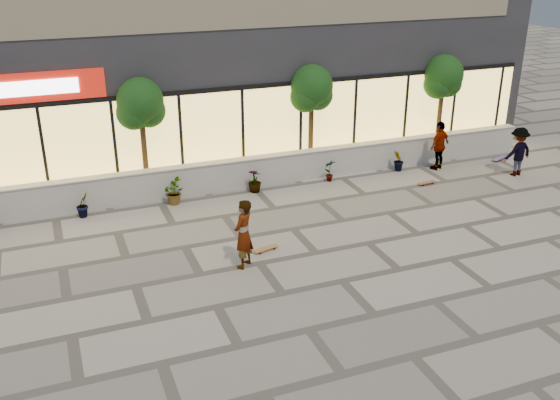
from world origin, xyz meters
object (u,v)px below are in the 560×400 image
object	(u,v)px
skateboard_right_near	(427,183)
skater_right_far	(518,152)
tree_midwest	(141,106)
tree_mideast	(312,91)
tree_east	(443,79)
skateboard_center	(266,248)
skater_right_near	(440,145)
skater_center	(243,234)
skateboard_right_far	(499,158)

from	to	relation	value
skateboard_right_near	skater_right_far	bearing A→B (deg)	-11.83
tree_midwest	skateboard_right_near	distance (m)	10.07
tree_mideast	tree_east	size ratio (longest dim) A/B	1.00
tree_mideast	skateboard_center	world-z (taller)	tree_mideast
tree_mideast	skater_right_near	bearing A→B (deg)	-19.21
tree_midwest	skater_center	distance (m)	6.56
skater_right_far	skateboard_center	xyz separation A→B (m)	(-10.50, -2.33, -0.81)
skateboard_right_near	skateboard_right_far	size ratio (longest dim) A/B	0.85
skater_center	skater_right_near	world-z (taller)	skater_center
tree_east	skateboard_right_near	size ratio (longest dim) A/B	5.49
tree_east	skateboard_right_near	bearing A→B (deg)	-129.20
skater_center	skateboard_center	distance (m)	1.34
skateboard_right_far	tree_mideast	bearing A→B (deg)	147.37
skater_right_far	skateboard_right_near	distance (m)	3.65
skater_center	skater_right_far	distance (m)	11.70
tree_mideast	tree_east	world-z (taller)	same
skateboard_right_far	skater_right_near	bearing A→B (deg)	158.63
tree_mideast	tree_east	distance (m)	5.50
tree_midwest	skateboard_right_far	distance (m)	13.71
tree_east	skater_right_near	distance (m)	2.78
skater_center	tree_east	bearing A→B (deg)	167.16
skater_right_far	skater_right_near	bearing A→B (deg)	-39.50
skater_right_far	skateboard_center	size ratio (longest dim) A/B	2.27
tree_east	skateboard_right_near	xyz separation A→B (m)	(-2.28, -2.79, -2.92)
tree_east	skater_center	size ratio (longest dim) A/B	2.08
skater_center	tree_mideast	bearing A→B (deg)	-170.88
skater_center	skateboard_right_near	size ratio (longest dim) A/B	2.63
tree_midwest	tree_mideast	xyz separation A→B (m)	(6.00, 0.00, 0.00)
tree_east	skater_center	xyz separation A→B (m)	(-10.07, -6.06, -2.05)
skater_right_far	tree_midwest	bearing A→B (deg)	-18.65
skateboard_center	skateboard_right_far	world-z (taller)	skateboard_right_far
skater_right_far	skateboard_right_near	xyz separation A→B (m)	(-3.54, 0.34, -0.82)
skateboard_center	skater_center	bearing A→B (deg)	-158.41
tree_mideast	skater_right_far	xyz separation A→B (m)	(6.76, -3.13, -2.10)
skater_right_near	skater_right_far	world-z (taller)	skater_right_near
tree_midwest	skater_right_near	distance (m)	10.82
skater_right_near	tree_mideast	bearing A→B (deg)	-41.92
skateboard_right_near	skateboard_right_far	distance (m)	4.24
tree_midwest	skateboard_right_far	bearing A→B (deg)	-7.01
tree_east	skater_center	world-z (taller)	tree_east
tree_midwest	skateboard_right_far	world-z (taller)	tree_midwest
skateboard_right_far	skater_center	bearing A→B (deg)	-179.53
tree_midwest	tree_east	bearing A→B (deg)	0.00
tree_midwest	skater_center	world-z (taller)	tree_midwest
skateboard_center	skateboard_right_near	xyz separation A→B (m)	(6.96, 2.67, -0.01)
skater_right_far	skateboard_right_far	xyz separation A→B (m)	(0.54, 1.50, -0.81)
tree_midwest	skateboard_center	xyz separation A→B (m)	(2.26, -5.46, -2.91)
skater_center	tree_midwest	bearing A→B (deg)	-120.60
skateboard_right_far	skateboard_right_near	bearing A→B (deg)	175.84
skateboard_center	skateboard_right_near	distance (m)	7.46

